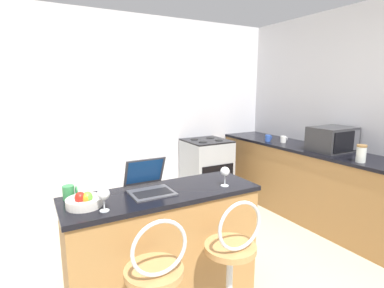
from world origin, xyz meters
name	(u,v)px	position (x,y,z in m)	size (l,w,h in m)	color
wall_back	(126,115)	(0.00, 2.67, 1.30)	(12.00, 0.06, 2.60)	silver
breakfast_bar	(164,249)	(-0.35, 0.63, 0.46)	(1.42, 0.49, 0.92)	#9E703D
counter_right	(318,186)	(1.92, 1.07, 0.46)	(0.63, 3.17, 0.92)	#9E703D
bar_stool_far	(231,273)	(-0.09, 0.15, 0.46)	(0.40, 0.40, 0.99)	silver
laptop	(149,183)	(-0.44, 0.70, 0.98)	(0.30, 0.32, 0.23)	#47474C
microwave	(332,139)	(1.96, 0.97, 1.06)	(0.50, 0.38, 0.28)	#2D2D30
stove_range	(206,171)	(1.06, 2.32, 0.46)	(0.59, 0.61, 0.92)	#9EA3A8
mug_blue	(268,138)	(1.76, 1.82, 0.96)	(0.09, 0.08, 0.09)	#2D51AD
mug_white	(283,139)	(1.87, 1.64, 0.96)	(0.09, 0.08, 0.09)	white
fruit_bowl	(84,201)	(-0.90, 0.62, 0.95)	(0.22, 0.22, 0.11)	silver
mug_green	(69,192)	(-0.96, 0.80, 0.96)	(0.09, 0.08, 0.10)	#338447
wine_glass_short	(104,194)	(-0.80, 0.49, 1.02)	(0.08, 0.08, 0.15)	silver
wine_glass_tall	(225,172)	(0.11, 0.52, 1.03)	(0.07, 0.07, 0.15)	silver
storage_jar	(361,153)	(1.74, 0.47, 1.01)	(0.10, 0.10, 0.18)	silver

